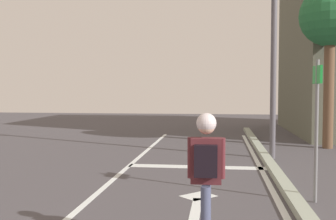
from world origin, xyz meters
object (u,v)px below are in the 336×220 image
object	(u,v)px
street_sign_post	(317,110)
traffic_signal_mast	(223,5)
roadside_tree	(330,19)
skater	(206,164)

from	to	relation	value
street_sign_post	traffic_signal_mast	bearing A→B (deg)	109.35
traffic_signal_mast	street_sign_post	distance (m)	5.35
traffic_signal_mast	street_sign_post	size ratio (longest dim) A/B	2.45
roadside_tree	traffic_signal_mast	bearing A→B (deg)	-147.37
skater	street_sign_post	bearing A→B (deg)	53.47
street_sign_post	roadside_tree	world-z (taller)	roadside_tree
traffic_signal_mast	street_sign_post	world-z (taller)	traffic_signal_mast
street_sign_post	roadside_tree	xyz separation A→B (m)	(1.88, 6.56, 2.56)
skater	street_sign_post	distance (m)	3.02
traffic_signal_mast	skater	bearing A→B (deg)	-91.99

